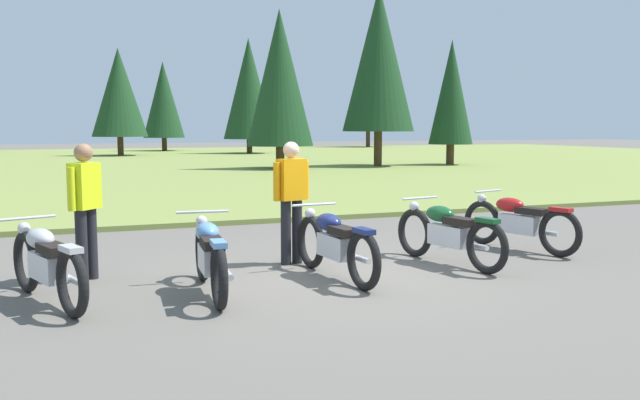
{
  "coord_description": "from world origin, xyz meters",
  "views": [
    {
      "loc": [
        -3.25,
        -7.87,
        1.88
      ],
      "look_at": [
        0.0,
        0.6,
        0.9
      ],
      "focal_mm": 38.53,
      "sensor_mm": 36.0,
      "label": 1
    }
  ],
  "objects_px": {
    "motorcycle_navy": "(335,243)",
    "rider_in_hivis_vest": "(291,195)",
    "motorcycle_silver": "(47,263)",
    "rider_near_row_end": "(85,203)",
    "motorcycle_sky_blue": "(210,255)",
    "motorcycle_british_green": "(448,233)",
    "motorcycle_red": "(519,222)"
  },
  "relations": [
    {
      "from": "motorcycle_silver",
      "to": "motorcycle_red",
      "type": "distance_m",
      "value": 6.7
    },
    {
      "from": "motorcycle_red",
      "to": "rider_in_hivis_vest",
      "type": "height_order",
      "value": "rider_in_hivis_vest"
    },
    {
      "from": "motorcycle_silver",
      "to": "rider_near_row_end",
      "type": "bearing_deg",
      "value": 67.17
    },
    {
      "from": "motorcycle_silver",
      "to": "motorcycle_british_green",
      "type": "bearing_deg",
      "value": 3.25
    },
    {
      "from": "motorcycle_sky_blue",
      "to": "motorcycle_british_green",
      "type": "distance_m",
      "value": 3.4
    },
    {
      "from": "motorcycle_red",
      "to": "rider_in_hivis_vest",
      "type": "xyz_separation_m",
      "value": [
        -3.55,
        0.24,
        0.51
      ]
    },
    {
      "from": "rider_near_row_end",
      "to": "rider_in_hivis_vest",
      "type": "xyz_separation_m",
      "value": [
        2.65,
        0.05,
        0.0
      ]
    },
    {
      "from": "motorcycle_navy",
      "to": "motorcycle_red",
      "type": "relative_size",
      "value": 1.03
    },
    {
      "from": "rider_in_hivis_vest",
      "to": "motorcycle_red",
      "type": "bearing_deg",
      "value": -3.93
    },
    {
      "from": "motorcycle_sky_blue",
      "to": "motorcycle_british_green",
      "type": "xyz_separation_m",
      "value": [
        3.37,
        0.47,
        0.0
      ]
    },
    {
      "from": "motorcycle_red",
      "to": "rider_in_hivis_vest",
      "type": "relative_size",
      "value": 1.22
    },
    {
      "from": "motorcycle_navy",
      "to": "rider_near_row_end",
      "type": "bearing_deg",
      "value": 161.04
    },
    {
      "from": "motorcycle_navy",
      "to": "motorcycle_british_green",
      "type": "distance_m",
      "value": 1.77
    },
    {
      "from": "motorcycle_navy",
      "to": "motorcycle_british_green",
      "type": "relative_size",
      "value": 1.01
    },
    {
      "from": "motorcycle_silver",
      "to": "motorcycle_sky_blue",
      "type": "relative_size",
      "value": 0.96
    },
    {
      "from": "motorcycle_silver",
      "to": "motorcycle_british_green",
      "type": "xyz_separation_m",
      "value": [
        5.06,
        0.29,
        0.0
      ]
    },
    {
      "from": "motorcycle_silver",
      "to": "motorcycle_red",
      "type": "xyz_separation_m",
      "value": [
        6.65,
        0.85,
        0.0
      ]
    },
    {
      "from": "motorcycle_silver",
      "to": "motorcycle_navy",
      "type": "relative_size",
      "value": 0.96
    },
    {
      "from": "motorcycle_navy",
      "to": "motorcycle_red",
      "type": "xyz_separation_m",
      "value": [
        3.33,
        0.8,
        0.0
      ]
    },
    {
      "from": "motorcycle_sky_blue",
      "to": "motorcycle_red",
      "type": "bearing_deg",
      "value": 11.82
    },
    {
      "from": "rider_in_hivis_vest",
      "to": "motorcycle_british_green",
      "type": "bearing_deg",
      "value": -22.33
    },
    {
      "from": "motorcycle_british_green",
      "to": "motorcycle_navy",
      "type": "bearing_deg",
      "value": -172.56
    },
    {
      "from": "motorcycle_navy",
      "to": "rider_in_hivis_vest",
      "type": "distance_m",
      "value": 1.18
    },
    {
      "from": "motorcycle_red",
      "to": "rider_in_hivis_vest",
      "type": "bearing_deg",
      "value": 176.07
    },
    {
      "from": "motorcycle_navy",
      "to": "rider_near_row_end",
      "type": "xyz_separation_m",
      "value": [
        -2.87,
        0.99,
        0.51
      ]
    },
    {
      "from": "motorcycle_navy",
      "to": "rider_in_hivis_vest",
      "type": "xyz_separation_m",
      "value": [
        -0.22,
        1.04,
        0.51
      ]
    },
    {
      "from": "motorcycle_silver",
      "to": "motorcycle_sky_blue",
      "type": "height_order",
      "value": "same"
    },
    {
      "from": "motorcycle_silver",
      "to": "rider_in_hivis_vest",
      "type": "relative_size",
      "value": 1.21
    },
    {
      "from": "rider_near_row_end",
      "to": "motorcycle_sky_blue",
      "type": "bearing_deg",
      "value": -44.24
    },
    {
      "from": "rider_near_row_end",
      "to": "motorcycle_red",
      "type": "bearing_deg",
      "value": -1.76
    },
    {
      "from": "rider_near_row_end",
      "to": "motorcycle_silver",
      "type": "bearing_deg",
      "value": -112.83
    },
    {
      "from": "motorcycle_red",
      "to": "motorcycle_navy",
      "type": "bearing_deg",
      "value": -166.59
    }
  ]
}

